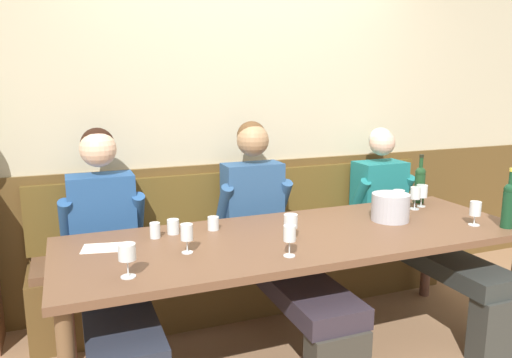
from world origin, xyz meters
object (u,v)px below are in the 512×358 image
object	(u,v)px
person_left_seat	(109,254)
person_center_right_seat	(274,235)
water_tumbler_center	(213,223)
wine_glass_right_end	(422,192)
wine_glass_near_bucket	(475,209)
person_center_left_seat	(410,223)
wine_glass_center_rear	(127,253)
water_tumbler_left	(155,230)
water_tumbler_right	(173,227)
wall_bench	(253,266)
wine_glass_mid_right	(415,194)
wine_bottle_amber_mid	(509,203)
wine_glass_by_bottle	(399,196)
wine_glass_mid_left	(187,234)
ice_bucket	(390,207)
wine_glass_center_front	(291,222)
wine_glass_left_end	(290,235)
dining_table	(300,245)
wine_bottle_clear_water	(420,183)

from	to	relation	value
person_left_seat	person_center_right_seat	distance (m)	0.99
water_tumbler_center	person_center_right_seat	bearing A→B (deg)	10.95
wine_glass_right_end	wine_glass_near_bucket	bearing A→B (deg)	-90.08
wine_glass_right_end	person_center_left_seat	bearing A→B (deg)	94.82
wine_glass_center_rear	water_tumbler_left	world-z (taller)	wine_glass_center_rear
water_tumbler_right	water_tumbler_center	distance (m)	0.23
wall_bench	wine_glass_mid_right	bearing A→B (deg)	-28.89
wall_bench	wine_bottle_amber_mid	size ratio (longest dim) A/B	8.30
water_tumbler_right	water_tumbler_left	xyz separation A→B (m)	(-0.11, -0.04, 0.00)
wine_glass_by_bottle	person_center_left_seat	bearing A→B (deg)	29.59
person_center_left_seat	wine_bottle_amber_mid	world-z (taller)	person_center_left_seat
wine_glass_center_rear	wine_glass_mid_left	world-z (taller)	wine_glass_center_rear
wine_glass_center_rear	person_center_right_seat	bearing A→B (deg)	32.14
ice_bucket	wine_glass_near_bucket	distance (m)	0.48
person_left_seat	wine_glass_mid_left	xyz separation A→B (m)	(0.35, -0.41, 0.20)
wine_glass_right_end	wine_glass_center_front	distance (m)	1.15
wine_glass_mid_right	wine_glass_left_end	world-z (taller)	wine_glass_left_end
wine_glass_right_end	person_center_right_seat	bearing A→B (deg)	174.86
ice_bucket	dining_table	bearing A→B (deg)	-176.04
ice_bucket	wine_glass_left_end	distance (m)	0.90
person_center_left_seat	wine_glass_left_end	size ratio (longest dim) A/B	8.66
wine_glass_by_bottle	water_tumbler_center	bearing A→B (deg)	178.25
wine_bottle_clear_water	ice_bucket	bearing A→B (deg)	-147.56
person_left_seat	person_center_left_seat	xyz separation A→B (m)	(2.02, -0.01, -0.04)
wine_bottle_clear_water	wine_glass_left_end	world-z (taller)	wine_bottle_clear_water
dining_table	water_tumbler_right	size ratio (longest dim) A/B	31.96
person_left_seat	person_center_right_seat	size ratio (longest dim) A/B	1.00
wine_bottle_amber_mid	wine_glass_mid_left	bearing A→B (deg)	171.61
wine_glass_mid_left	wine_glass_left_end	bearing A→B (deg)	-26.86
person_left_seat	person_center_left_seat	bearing A→B (deg)	-0.42
wall_bench	wine_glass_center_front	xyz separation A→B (m)	(-0.08, -0.77, 0.55)
water_tumbler_right	dining_table	bearing A→B (deg)	-22.16
water_tumbler_left	person_left_seat	bearing A→B (deg)	154.26
person_center_left_seat	wine_glass_near_bucket	distance (m)	0.60
wine_glass_mid_left	water_tumbler_left	xyz separation A→B (m)	(-0.11, 0.29, -0.06)
person_center_right_seat	wine_glass_mid_left	size ratio (longest dim) A/B	9.07
wine_bottle_amber_mid	wine_glass_center_front	xyz separation A→B (m)	(-1.25, 0.28, -0.05)
dining_table	wine_glass_mid_right	xyz separation A→B (m)	(0.94, 0.20, 0.17)
wine_glass_center_rear	water_tumbler_left	distance (m)	0.54
person_center_left_seat	wine_glass_center_front	size ratio (longest dim) A/B	9.93
wine_glass_center_front	wine_glass_left_end	xyz separation A→B (m)	(-0.12, -0.24, 0.01)
wine_glass_by_bottle	water_tumbler_center	distance (m)	1.25
wine_glass_center_front	water_tumbler_right	distance (m)	0.66
wine_glass_center_rear	water_tumbler_center	bearing A→B (deg)	43.90
water_tumbler_left	water_tumbler_right	bearing A→B (deg)	19.31
wine_glass_by_bottle	water_tumbler_right	world-z (taller)	wine_glass_by_bottle
wine_glass_right_end	wine_glass_left_end	bearing A→B (deg)	-156.78
ice_bucket	wine_glass_center_rear	distance (m)	1.63
person_center_right_seat	water_tumbler_left	distance (m)	0.77
person_center_right_seat	wine_glass_right_end	world-z (taller)	person_center_right_seat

